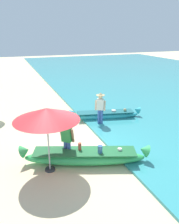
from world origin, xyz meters
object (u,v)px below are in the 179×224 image
boat_cyan_midground (105,115)px  person_vendor_hatted (100,107)px  boat_green_foreground (85,157)px  person_tourist_customer (67,138)px  patio_umbrella_large (47,114)px

boat_cyan_midground → person_vendor_hatted: person_vendor_hatted is taller
boat_green_foreground → person_tourist_customer: size_ratio=2.82×
person_tourist_customer → patio_umbrella_large: patio_umbrella_large is taller
boat_cyan_midground → person_tourist_customer: bearing=-132.1°
person_vendor_hatted → boat_cyan_midground: bearing=48.5°
person_vendor_hatted → person_tourist_customer: bearing=-132.2°
boat_green_foreground → patio_umbrella_large: patio_umbrella_large is taller
person_vendor_hatted → boat_green_foreground: bearing=-121.6°
person_vendor_hatted → person_tourist_customer: size_ratio=1.07×
person_vendor_hatted → person_tourist_customer: person_vendor_hatted is taller
boat_cyan_midground → boat_green_foreground: bearing=-123.5°
boat_green_foreground → person_tourist_customer: person_tourist_customer is taller
person_vendor_hatted → person_tourist_customer: (-2.53, -2.79, -0.09)m
person_vendor_hatted → patio_umbrella_large: bearing=-135.7°
person_tourist_customer → patio_umbrella_large: bearing=-150.9°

